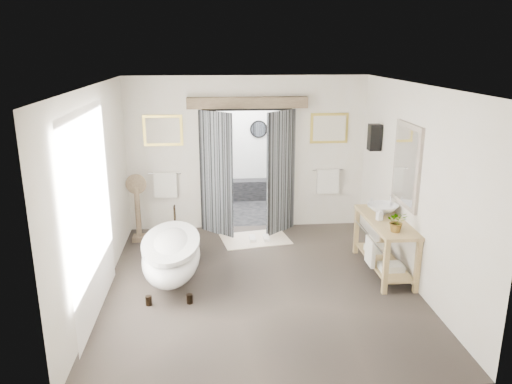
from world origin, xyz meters
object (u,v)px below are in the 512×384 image
clawfoot_tub (172,254)px  vanity (383,241)px  rug (255,239)px  basin (383,209)px

clawfoot_tub → vanity: clawfoot_tub is taller
rug → basin: (1.91, -1.25, 0.93)m
vanity → basin: size_ratio=3.32×
clawfoot_tub → basin: 3.34m
clawfoot_tub → rug: size_ratio=1.57×
clawfoot_tub → rug: 2.17m
rug → clawfoot_tub: bearing=-130.4°
clawfoot_tub → vanity: (3.24, 0.11, 0.05)m
rug → vanity: bearing=-39.1°
vanity → rug: (-1.86, 1.51, -0.50)m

